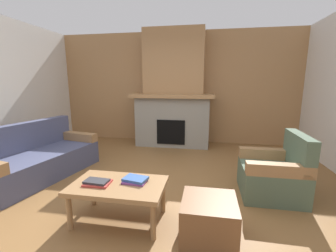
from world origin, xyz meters
The scene contains 9 objects.
ground centered at (0.00, 0.00, 0.00)m, with size 9.00×9.00×0.00m, color brown.
wall_back_wood_panel centered at (0.00, 3.00, 1.35)m, with size 6.00×0.12×2.70m, color #A87A4C.
fireplace centered at (0.00, 2.62, 1.16)m, with size 1.90×0.82×2.70m.
couch centered at (-1.86, 0.36, 0.29)m, with size 1.17×1.93×0.85m.
armchair centered at (1.71, 0.36, 0.29)m, with size 0.76×0.76×0.85m.
coffee_table centered at (-0.12, -0.54, 0.38)m, with size 1.00×0.60×0.43m.
ottoman centered at (0.84, -0.66, 0.20)m, with size 0.52×0.52×0.40m, color brown.
book_stack_near_edge centered at (-0.34, -0.58, 0.45)m, with size 0.28×0.21×0.04m.
book_stack_center centered at (0.05, -0.46, 0.45)m, with size 0.28×0.22×0.05m.
Camera 1 is at (0.79, -2.62, 1.50)m, focal length 23.72 mm.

